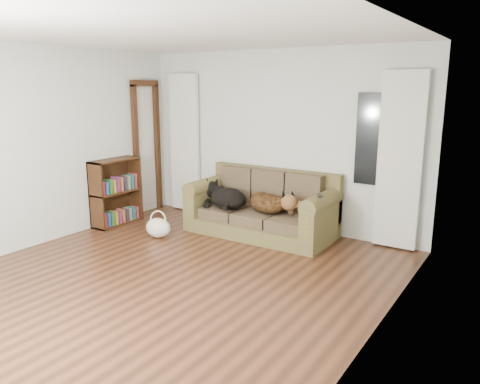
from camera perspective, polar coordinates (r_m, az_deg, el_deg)
The scene contains 15 objects.
floor at distance 5.28m, azimuth -8.97°, elevation -10.58°, with size 5.00×5.00×0.00m, color #361E11.
ceiling at distance 4.88m, azimuth -10.10°, elevation 18.73°, with size 5.00×5.00×0.00m, color white.
wall_back at distance 6.95m, azimuth 4.58°, elevation 6.33°, with size 4.50×0.04×2.60m, color silver.
wall_left at distance 6.63m, azimuth -24.09°, elevation 4.94°, with size 0.04×5.00×2.60m, color silver.
wall_right at distance 3.80m, azimuth 16.48°, elevation 0.39°, with size 0.04×5.00×2.60m, color silver.
curtain_left at distance 7.85m, azimuth -6.75°, elevation 5.93°, with size 0.55×0.08×2.25m, color white.
curtain_right at distance 6.24m, azimuth 18.90°, elevation 3.54°, with size 0.55×0.08×2.25m, color white.
window_pane at distance 6.35m, azimuth 16.11°, elevation 6.16°, with size 0.50×0.03×1.20m, color black.
door_casing at distance 7.92m, azimuth -11.25°, elevation 5.10°, with size 0.07×0.60×2.10m, color #311D0D.
sofa at distance 6.63m, azimuth 2.50°, elevation -1.42°, with size 2.07×0.89×0.85m, color #494225.
dog_black_lab at distance 6.81m, azimuth -1.69°, elevation -0.78°, with size 0.69×0.48×0.29m, color black.
dog_shepherd at distance 6.54m, azimuth 3.72°, elevation -1.30°, with size 0.64×0.45×0.28m, color black.
tv_remote at distance 5.99m, azimuth 9.65°, elevation -0.40°, with size 0.05×0.18×0.02m, color black.
tote_bag at distance 6.67m, azimuth -9.93°, elevation -4.13°, with size 0.38×0.29×0.27m, color silver.
bookshelf at distance 7.38m, azimuth -14.87°, elevation 0.01°, with size 0.30×0.80×1.01m, color #311D0D.
Camera 1 is at (3.28, -3.57, 2.09)m, focal length 35.00 mm.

